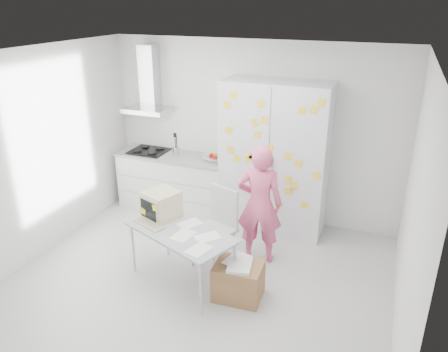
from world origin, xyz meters
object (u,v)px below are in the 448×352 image
at_px(desk, 168,216).
at_px(cardboard_box, 238,280).
at_px(chair, 217,223).
at_px(person, 260,204).

relative_size(desk, cardboard_box, 2.61).
bearing_deg(desk, cardboard_box, 12.99).
height_order(desk, chair, desk).
relative_size(desk, chair, 1.42).
bearing_deg(person, desk, 27.30).
relative_size(person, desk, 1.08).
distance_m(person, desk, 1.17).
xyz_separation_m(person, chair, (-0.46, -0.30, -0.21)).
bearing_deg(cardboard_box, desk, 171.28).
bearing_deg(desk, chair, 63.30).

